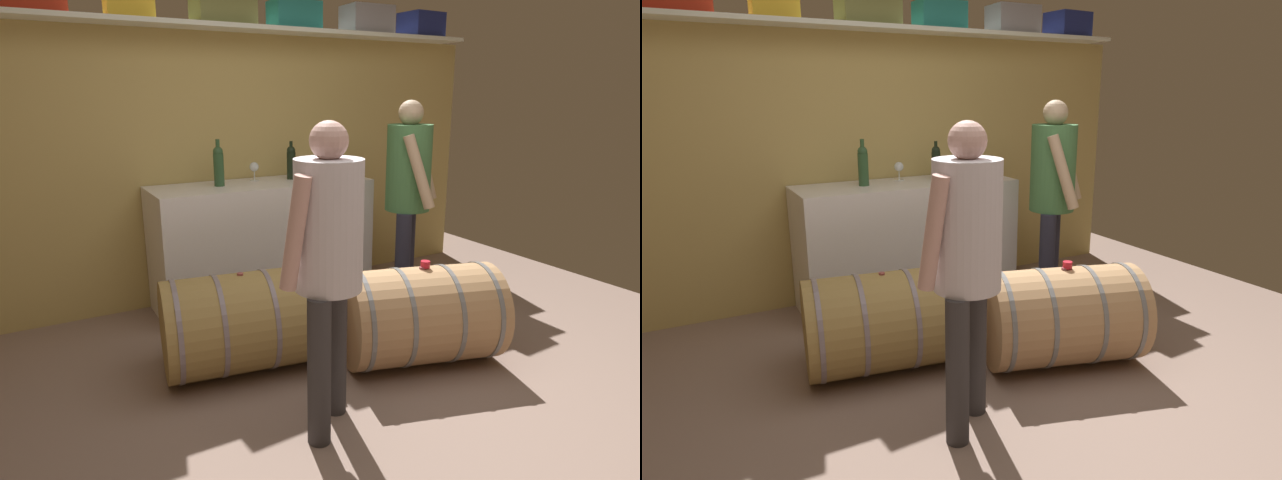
% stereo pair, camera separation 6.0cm
% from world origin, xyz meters
% --- Properties ---
extents(ground_plane, '(5.95, 7.55, 0.02)m').
position_xyz_m(ground_plane, '(0.00, 0.54, -0.01)').
color(ground_plane, gray).
extents(back_wall_panel, '(4.75, 0.10, 2.06)m').
position_xyz_m(back_wall_panel, '(0.00, 2.18, 1.03)').
color(back_wall_panel, tan).
rests_on(back_wall_panel, ground).
extents(high_shelf_board, '(4.37, 0.40, 0.03)m').
position_xyz_m(high_shelf_board, '(0.00, 2.03, 2.08)').
color(high_shelf_board, white).
rests_on(high_shelf_board, back_wall_panel).
extents(toolcase_olive, '(0.45, 0.26, 0.26)m').
position_xyz_m(toolcase_olive, '(0.02, 2.03, 2.22)').
color(toolcase_olive, olive).
rests_on(toolcase_olive, high_shelf_board).
extents(toolcase_teal, '(0.38, 0.27, 0.20)m').
position_xyz_m(toolcase_teal, '(0.60, 2.03, 2.19)').
color(toolcase_teal, '#207A75').
rests_on(toolcase_teal, high_shelf_board).
extents(toolcase_grey, '(0.40, 0.30, 0.22)m').
position_xyz_m(toolcase_grey, '(1.28, 2.03, 2.20)').
color(toolcase_grey, gray).
rests_on(toolcase_grey, high_shelf_board).
extents(toolcase_navy, '(0.34, 0.31, 0.21)m').
position_xyz_m(toolcase_navy, '(1.85, 2.03, 2.20)').
color(toolcase_navy, navy).
rests_on(toolcase_navy, high_shelf_board).
extents(work_cabinet, '(1.69, 0.58, 0.95)m').
position_xyz_m(work_cabinet, '(0.20, 1.83, 0.48)').
color(work_cabinet, white).
rests_on(work_cabinet, ground).
extents(wine_bottle_dark, '(0.07, 0.07, 0.30)m').
position_xyz_m(wine_bottle_dark, '(0.49, 1.89, 1.09)').
color(wine_bottle_dark, black).
rests_on(wine_bottle_dark, work_cabinet).
extents(wine_bottle_green, '(0.08, 0.08, 0.34)m').
position_xyz_m(wine_bottle_green, '(-0.13, 1.85, 1.11)').
color(wine_bottle_green, '#2E5330').
rests_on(wine_bottle_green, work_cabinet).
extents(wine_glass, '(0.08, 0.08, 0.14)m').
position_xyz_m(wine_glass, '(0.20, 1.96, 1.05)').
color(wine_glass, white).
rests_on(wine_glass, work_cabinet).
extents(red_funnel, '(0.11, 0.11, 0.12)m').
position_xyz_m(red_funnel, '(0.91, 1.65, 1.01)').
color(red_funnel, red).
rests_on(red_funnel, work_cabinet).
extents(wine_barrel_near, '(1.06, 0.83, 0.61)m').
position_xyz_m(wine_barrel_near, '(0.61, 0.41, 0.30)').
color(wine_barrel_near, tan).
rests_on(wine_barrel_near, ground).
extents(wine_barrel_far, '(0.99, 0.73, 0.61)m').
position_xyz_m(wine_barrel_far, '(-0.37, 0.86, 0.30)').
color(wine_barrel_far, olive).
rests_on(wine_barrel_far, ground).
extents(tasting_cup, '(0.06, 0.06, 0.04)m').
position_xyz_m(tasting_cup, '(0.64, 0.41, 0.63)').
color(tasting_cup, red).
rests_on(tasting_cup, wine_barrel_near).
extents(winemaker_pouring, '(0.45, 0.46, 1.50)m').
position_xyz_m(winemaker_pouring, '(-0.23, 0.10, 0.92)').
color(winemaker_pouring, '#322F30').
rests_on(winemaker_pouring, ground).
extents(visitor_tasting, '(0.49, 0.49, 1.57)m').
position_xyz_m(visitor_tasting, '(1.11, 1.19, 0.97)').
color(visitor_tasting, '#2A2B3E').
rests_on(visitor_tasting, ground).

